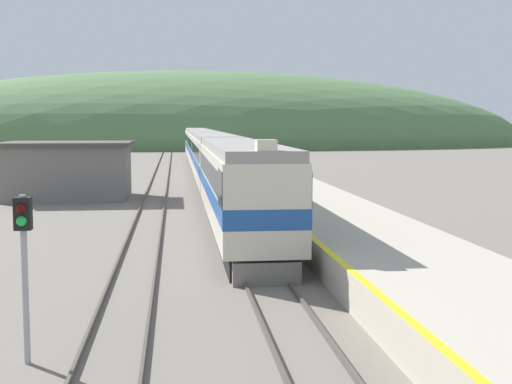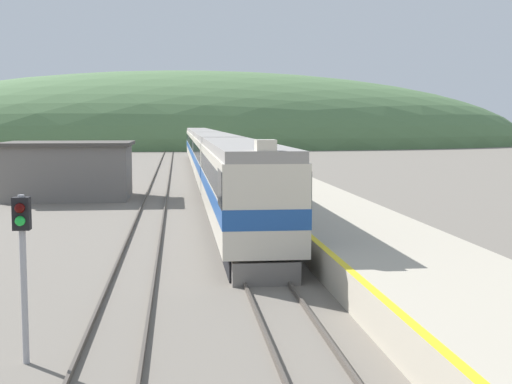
{
  "view_description": "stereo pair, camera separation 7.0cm",
  "coord_description": "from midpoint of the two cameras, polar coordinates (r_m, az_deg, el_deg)",
  "views": [
    {
      "loc": [
        -2.87,
        -3.84,
        5.27
      ],
      "look_at": [
        0.21,
        23.51,
        2.55
      ],
      "focal_mm": 50.0,
      "sensor_mm": 36.0,
      "label": 1
    },
    {
      "loc": [
        -2.81,
        -3.85,
        5.27
      ],
      "look_at": [
        0.21,
        23.51,
        2.55
      ],
      "focal_mm": 50.0,
      "sensor_mm": 36.0,
      "label": 2
    }
  ],
  "objects": [
    {
      "name": "track_main",
      "position": [
        74.08,
        -4.21,
        1.62
      ],
      "size": [
        1.52,
        180.0,
        0.16
      ],
      "color": "#4C443D",
      "rests_on": "ground"
    },
    {
      "name": "track_siding",
      "position": [
        74.05,
        -7.58,
        1.58
      ],
      "size": [
        1.52,
        180.0,
        0.16
      ],
      "color": "#4C443D",
      "rests_on": "ground"
    },
    {
      "name": "platform",
      "position": [
        54.55,
        1.35,
        0.7
      ],
      "size": [
        5.34,
        140.0,
        1.14
      ],
      "color": "#B2A893",
      "rests_on": "ground"
    },
    {
      "name": "distant_hills",
      "position": [
        161.14,
        -5.42,
        3.75
      ],
      "size": [
        155.74,
        70.08,
        32.92
      ],
      "color": "#517547",
      "rests_on": "ground"
    },
    {
      "name": "station_shed",
      "position": [
        50.57,
        -14.84,
        1.71
      ],
      "size": [
        8.68,
        6.72,
        3.9
      ],
      "color": "slate",
      "rests_on": "ground"
    },
    {
      "name": "express_train_lead_car",
      "position": [
        32.5,
        -1.39,
        0.53
      ],
      "size": [
        2.89,
        20.52,
        4.7
      ],
      "color": "black",
      "rests_on": "ground"
    },
    {
      "name": "carriage_second",
      "position": [
        54.27,
        -3.42,
        2.56
      ],
      "size": [
        2.88,
        20.99,
        4.34
      ],
      "color": "black",
      "rests_on": "ground"
    },
    {
      "name": "carriage_third",
      "position": [
        76.1,
        -4.29,
        3.44
      ],
      "size": [
        2.88,
        20.99,
        4.34
      ],
      "color": "black",
      "rests_on": "ground"
    },
    {
      "name": "carriage_fourth",
      "position": [
        97.95,
        -4.77,
        3.93
      ],
      "size": [
        2.88,
        20.99,
        4.34
      ],
      "color": "black",
      "rests_on": "ground"
    },
    {
      "name": "signal_post_siding",
      "position": [
        16.15,
        -18.22,
        -3.91
      ],
      "size": [
        0.36,
        0.42,
        3.71
      ],
      "color": "#9E9EA3",
      "rests_on": "ground"
    }
  ]
}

